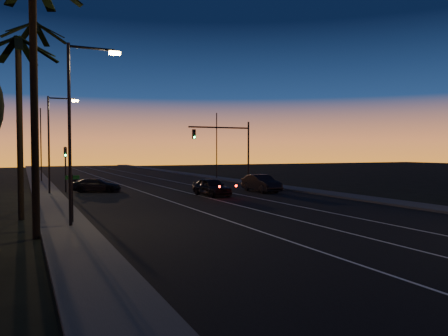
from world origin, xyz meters
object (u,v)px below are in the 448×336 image
signal_mast (229,142)px  right_car (261,183)px  lead_car (212,187)px  cross_car (97,185)px

signal_mast → right_car: 8.23m
signal_mast → lead_car: 11.17m
lead_car → signal_mast: bearing=56.4°
cross_car → right_car: bearing=-23.6°
lead_car → right_car: 5.84m
right_car → cross_car: size_ratio=1.02×
lead_car → cross_car: bearing=137.6°
right_car → cross_car: bearing=156.4°
signal_mast → cross_car: bearing=-175.5°
lead_car → right_car: (5.65, 1.47, 0.04)m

